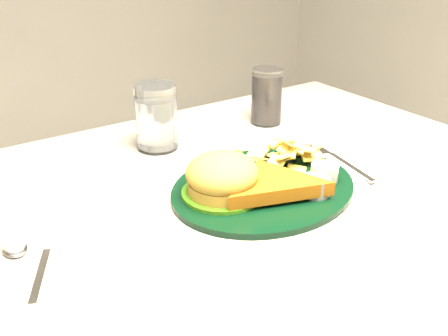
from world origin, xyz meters
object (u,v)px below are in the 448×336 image
at_px(cola_glass, 267,96).
at_px(fork_napkin, 347,165).
at_px(dinner_plate, 264,170).
at_px(water_glass, 156,117).

distance_m(cola_glass, fork_napkin, 0.27).
relative_size(dinner_plate, cola_glass, 2.66).
height_order(dinner_plate, water_glass, water_glass).
relative_size(dinner_plate, fork_napkin, 1.97).
bearing_deg(dinner_plate, water_glass, 96.71).
bearing_deg(cola_glass, fork_napkin, -94.86).
bearing_deg(dinner_plate, cola_glass, 43.93).
height_order(dinner_plate, cola_glass, cola_glass).
bearing_deg(cola_glass, dinner_plate, -129.08).
xyz_separation_m(cola_glass, fork_napkin, (-0.02, -0.26, -0.05)).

